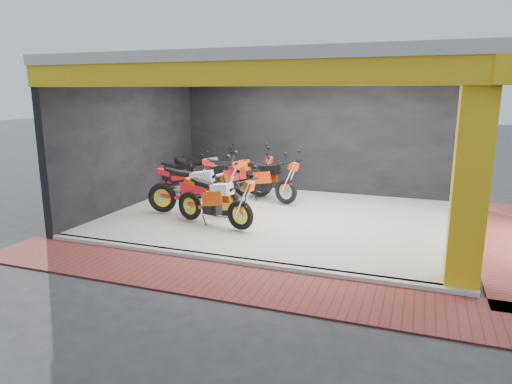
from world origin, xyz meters
TOP-DOWN VIEW (x-y plane):
  - ground at (0.00, 0.00)m, footprint 80.00×80.00m
  - showroom_floor at (0.00, 2.00)m, footprint 8.00×6.00m
  - showroom_ceiling at (0.00, 2.00)m, footprint 8.40×6.40m
  - back_wall at (0.00, 5.10)m, footprint 8.20×0.20m
  - left_wall at (-4.10, 2.00)m, footprint 0.20×6.20m
  - corner_column at (3.75, -0.75)m, footprint 0.50×0.50m
  - header_beam_front at (0.00, -1.00)m, footprint 8.40×0.30m
  - header_beam_right at (4.00, 2.00)m, footprint 0.30×6.40m
  - floor_kerb at (0.00, -1.02)m, footprint 8.00×0.20m
  - paver_front at (0.00, -1.80)m, footprint 9.00×1.40m
  - paver_right at (4.80, 2.00)m, footprint 1.40×7.00m
  - moto_hero at (-0.49, 0.54)m, footprint 2.31×1.29m
  - moto_row_a at (-1.26, 1.44)m, footprint 2.52×1.22m
  - moto_row_b at (-0.24, 3.10)m, footprint 2.41×1.50m
  - moto_row_c at (-1.14, 3.64)m, footprint 2.49×1.70m
  - moto_row_d at (-2.87, 3.36)m, footprint 2.02×0.96m
  - moto_row_e at (-2.49, 4.34)m, footprint 2.28×1.37m

SIDE VIEW (x-z plane):
  - ground at x=0.00m, z-range 0.00..0.00m
  - paver_front at x=0.00m, z-range 0.00..0.03m
  - paver_right at x=4.80m, z-range 0.00..0.03m
  - showroom_floor at x=0.00m, z-range 0.00..0.10m
  - floor_kerb at x=0.00m, z-range 0.00..0.10m
  - moto_row_d at x=-2.87m, z-range 0.10..1.29m
  - moto_row_e at x=-2.49m, z-range 0.10..1.41m
  - moto_hero at x=-0.49m, z-range 0.10..1.44m
  - moto_row_b at x=-0.24m, z-range 0.10..1.48m
  - moto_row_c at x=-1.14m, z-range 0.10..1.53m
  - moto_row_a at x=-1.26m, z-range 0.10..1.58m
  - back_wall at x=0.00m, z-range 0.00..3.50m
  - left_wall at x=-4.10m, z-range 0.00..3.50m
  - corner_column at x=3.75m, z-range 0.00..3.50m
  - header_beam_front at x=0.00m, z-range 3.10..3.50m
  - header_beam_right at x=4.00m, z-range 3.10..3.50m
  - showroom_ceiling at x=0.00m, z-range 3.50..3.70m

